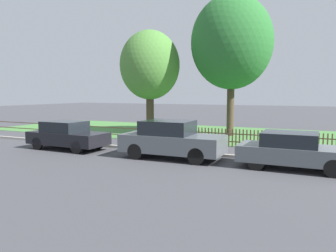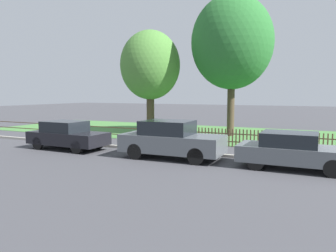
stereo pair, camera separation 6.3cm
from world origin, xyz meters
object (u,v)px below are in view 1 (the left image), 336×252
Objects in this scene: parked_car_navy_estate at (294,150)px; tree_nearest_kerb at (150,66)px; parked_car_black_saloon at (171,140)px; parked_car_silver_hatchback at (67,135)px; covered_motorcycle at (156,133)px; tree_behind_motorcycle at (232,43)px.

parked_car_navy_estate is 12.21m from tree_nearest_kerb.
tree_nearest_kerb reaches higher than parked_car_black_saloon.
parked_car_navy_estate is (10.13, 0.24, -0.02)m from parked_car_silver_hatchback.
parked_car_black_saloon is 1.09× the size of parked_car_navy_estate.
covered_motorcycle is at bearing 37.23° from parked_car_silver_hatchback.
parked_car_black_saloon is 9.55m from tree_behind_motorcycle.
parked_car_silver_hatchback is at bearing -178.57° from parked_car_navy_estate.
tree_nearest_kerb is at bearing -166.14° from tree_behind_motorcycle.
parked_car_silver_hatchback is at bearing -140.08° from covered_motorcycle.
parked_car_navy_estate is 7.02m from covered_motorcycle.
tree_behind_motorcycle is (-4.36, 8.03, 5.11)m from parked_car_navy_estate.
covered_motorcycle is (-1.93, 2.37, -0.08)m from parked_car_black_saloon.
tree_behind_motorcycle reaches higher than parked_car_silver_hatchback.
parked_car_navy_estate is at bearing -61.53° from tree_behind_motorcycle.
parked_car_silver_hatchback is 0.45× the size of tree_behind_motorcycle.
parked_car_navy_estate reaches higher than covered_motorcycle.
parked_car_black_saloon is at bearing -92.50° from tree_behind_motorcycle.
tree_behind_motorcycle is (0.36, 8.14, 4.99)m from parked_car_black_saloon.
covered_motorcycle is (3.49, 2.51, 0.02)m from parked_car_silver_hatchback.
parked_car_navy_estate is at bearing -35.79° from tree_nearest_kerb.
tree_nearest_kerb is 5.37m from tree_behind_motorcycle.
tree_behind_motorcycle reaches higher than tree_nearest_kerb.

